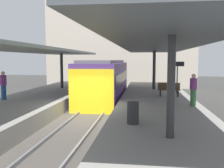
{
  "coord_description": "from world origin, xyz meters",
  "views": [
    {
      "loc": [
        3.0,
        -12.34,
        3.32
      ],
      "look_at": [
        0.76,
        5.1,
        1.62
      ],
      "focal_mm": 39.97,
      "sensor_mm": 36.0,
      "label": 1
    }
  ],
  "objects": [
    {
      "name": "platform_right",
      "position": [
        3.8,
        0.0,
        0.5
      ],
      "size": [
        4.4,
        28.0,
        1.0
      ],
      "primitive_type": "cube",
      "color": "gray",
      "rests_on": "ground_plane"
    },
    {
      "name": "canopy_left",
      "position": [
        -3.8,
        1.4,
        3.9
      ],
      "size": [
        4.18,
        21.0,
        3.01
      ],
      "color": "#333335",
      "rests_on": "platform_left"
    },
    {
      "name": "platform_bench",
      "position": [
        4.61,
        3.84,
        1.46
      ],
      "size": [
        1.4,
        0.41,
        0.86
      ],
      "color": "black",
      "rests_on": "platform_right"
    },
    {
      "name": "canopy_right",
      "position": [
        3.8,
        1.4,
        4.08
      ],
      "size": [
        4.18,
        21.0,
        3.19
      ],
      "color": "#333335",
      "rests_on": "platform_right"
    },
    {
      "name": "passenger_mid_platform",
      "position": [
        -5.15,
        1.23,
        1.86
      ],
      "size": [
        0.36,
        0.36,
        1.66
      ],
      "color": "navy",
      "rests_on": "platform_left"
    },
    {
      "name": "litter_bin",
      "position": [
        2.62,
        -3.41,
        1.4
      ],
      "size": [
        0.44,
        0.44,
        0.8
      ],
      "primitive_type": "cylinder",
      "color": "#2D2D30",
      "rests_on": "platform_right"
    },
    {
      "name": "ground_plane",
      "position": [
        0.0,
        0.0,
        0.0
      ],
      "size": [
        80.0,
        80.0,
        0.0
      ],
      "primitive_type": "plane",
      "color": "#383835"
    },
    {
      "name": "platform_sign",
      "position": [
        5.29,
        5.28,
        2.62
      ],
      "size": [
        0.9,
        0.08,
        2.21
      ],
      "color": "#262628",
      "rests_on": "platform_right"
    },
    {
      "name": "passenger_near_bench",
      "position": [
        5.48,
        0.49,
        1.84
      ],
      "size": [
        0.36,
        0.36,
        1.63
      ],
      "color": "#386B3D",
      "rests_on": "platform_right"
    },
    {
      "name": "rail_near_side",
      "position": [
        -0.72,
        0.0,
        0.27
      ],
      "size": [
        0.08,
        28.0,
        0.14
      ],
      "primitive_type": "cube",
      "color": "slate",
      "rests_on": "track_ballast"
    },
    {
      "name": "station_building_backdrop",
      "position": [
        0.1,
        20.0,
        5.5
      ],
      "size": [
        18.0,
        6.0,
        11.0
      ],
      "primitive_type": "cube",
      "color": "#A89E8E",
      "rests_on": "ground_plane"
    },
    {
      "name": "track_ballast",
      "position": [
        0.0,
        0.0,
        0.1
      ],
      "size": [
        3.2,
        28.0,
        0.2
      ],
      "primitive_type": "cube",
      "color": "#4C4742",
      "rests_on": "ground_plane"
    },
    {
      "name": "rail_far_side",
      "position": [
        0.72,
        0.0,
        0.27
      ],
      "size": [
        0.08,
        28.0,
        0.14
      ],
      "primitive_type": "cube",
      "color": "slate",
      "rests_on": "track_ballast"
    },
    {
      "name": "platform_left",
      "position": [
        -3.8,
        0.0,
        0.5
      ],
      "size": [
        4.4,
        28.0,
        1.0
      ],
      "primitive_type": "cube",
      "color": "gray",
      "rests_on": "ground_plane"
    },
    {
      "name": "commuter_train",
      "position": [
        0.0,
        6.64,
        1.73
      ],
      "size": [
        2.78,
        10.16,
        3.1
      ],
      "color": "#472D6B",
      "rests_on": "track_ballast"
    }
  ]
}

